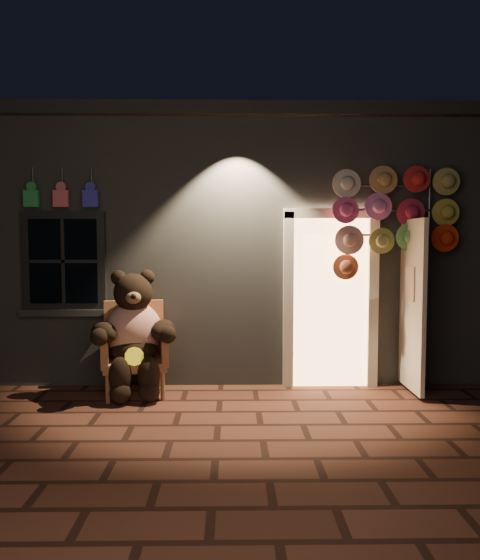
{
  "coord_description": "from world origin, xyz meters",
  "views": [
    {
      "loc": [
        0.14,
        -5.2,
        1.78
      ],
      "look_at": [
        0.23,
        1.0,
        1.35
      ],
      "focal_mm": 35.0,
      "sensor_mm": 36.0,
      "label": 1
    }
  ],
  "objects": [
    {
      "name": "teddy_bear",
      "position": [
        -0.99,
        1.03,
        0.73
      ],
      "size": [
        1.03,
        0.89,
        1.45
      ],
      "rotation": [
        0.0,
        0.0,
        0.19
      ],
      "color": "red",
      "rests_on": "ground"
    },
    {
      "name": "wicker_armchair",
      "position": [
        -1.01,
        1.17,
        0.54
      ],
      "size": [
        0.85,
        0.79,
        1.08
      ],
      "rotation": [
        0.0,
        0.0,
        0.19
      ],
      "color": "#945C39",
      "rests_on": "ground"
    },
    {
      "name": "hat_rack",
      "position": [
        2.06,
        1.28,
        2.09
      ],
      "size": [
        1.51,
        0.22,
        2.68
      ],
      "color": "#59595E",
      "rests_on": "ground"
    },
    {
      "name": "ground",
      "position": [
        0.0,
        0.0,
        0.0
      ],
      "size": [
        60.0,
        60.0,
        0.0
      ],
      "primitive_type": "plane",
      "color": "#542C20",
      "rests_on": "ground"
    },
    {
      "name": "shop_building",
      "position": [
        0.0,
        3.99,
        1.74
      ],
      "size": [
        7.3,
        5.95,
        3.51
      ],
      "color": "slate",
      "rests_on": "ground"
    }
  ]
}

